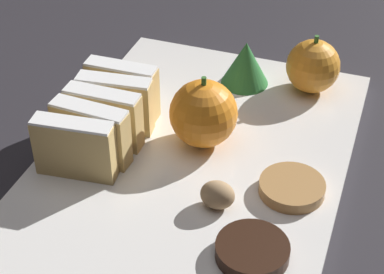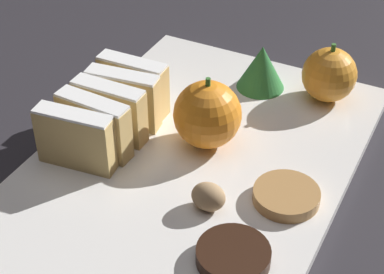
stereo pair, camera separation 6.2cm
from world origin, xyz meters
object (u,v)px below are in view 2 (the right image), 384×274
at_px(orange_near, 203,113).
at_px(chocolate_cookie, 233,255).
at_px(orange_far, 329,75).
at_px(walnut, 208,197).

distance_m(orange_near, chocolate_cookie, 0.17).
height_order(orange_far, walnut, orange_far).
bearing_deg(orange_near, orange_far, 56.23).
relative_size(orange_near, orange_far, 1.12).
xyz_separation_m(orange_far, walnut, (-0.04, -0.22, -0.02)).
xyz_separation_m(orange_near, orange_far, (0.09, 0.14, -0.00)).
relative_size(orange_far, walnut, 2.15).
bearing_deg(orange_far, orange_near, -123.77).
relative_size(orange_near, walnut, 2.41).
bearing_deg(orange_far, walnut, -100.68).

